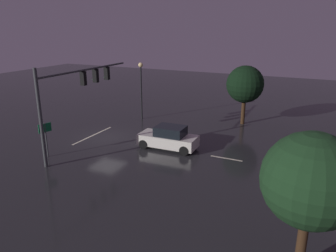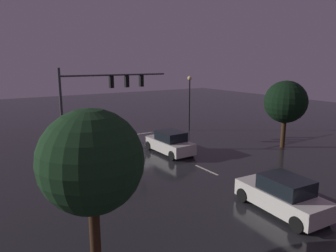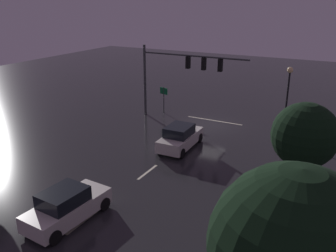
% 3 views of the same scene
% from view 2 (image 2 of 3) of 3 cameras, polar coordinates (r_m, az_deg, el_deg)
% --- Properties ---
extents(ground_plane, '(80.00, 80.00, 0.00)m').
position_cam_2_polar(ground_plane, '(28.21, -5.98, -2.22)').
color(ground_plane, '#232326').
extents(traffic_signal_assembly, '(9.50, 0.47, 6.31)m').
position_cam_2_polar(traffic_signal_assembly, '(26.47, -11.68, 6.70)').
color(traffic_signal_assembly, '#383A3D').
rests_on(traffic_signal_assembly, ground_plane).
extents(lane_dash_far, '(0.16, 2.20, 0.01)m').
position_cam_2_polar(lane_dash_far, '(24.80, -1.81, -4.10)').
color(lane_dash_far, beige).
rests_on(lane_dash_far, ground_plane).
extents(lane_dash_mid, '(0.16, 2.20, 0.01)m').
position_cam_2_polar(lane_dash_mid, '(20.12, 7.04, -7.99)').
color(lane_dash_mid, beige).
rests_on(lane_dash_mid, ground_plane).
extents(lane_dash_near, '(0.16, 2.20, 0.01)m').
position_cam_2_polar(lane_dash_near, '(16.32, 20.94, -13.54)').
color(lane_dash_near, beige).
rests_on(lane_dash_near, ground_plane).
extents(stop_bar, '(5.00, 0.16, 0.01)m').
position_cam_2_polar(stop_bar, '(29.34, -7.11, -1.70)').
color(stop_bar, beige).
rests_on(stop_bar, ground_plane).
extents(car_approaching, '(2.01, 4.41, 1.70)m').
position_cam_2_polar(car_approaching, '(23.31, 0.30, -3.11)').
color(car_approaching, silver).
rests_on(car_approaching, ground_plane).
extents(car_distant, '(2.17, 4.47, 1.70)m').
position_cam_2_polar(car_distant, '(15.38, 20.22, -11.84)').
color(car_distant, silver).
rests_on(car_distant, ground_plane).
extents(street_lamp_left_kerb, '(0.44, 0.44, 5.40)m').
position_cam_2_polar(street_lamp_left_kerb, '(30.84, 3.96, 6.08)').
color(street_lamp_left_kerb, black).
rests_on(street_lamp_left_kerb, ground_plane).
extents(route_sign, '(0.88, 0.32, 2.44)m').
position_cam_2_polar(route_sign, '(27.19, -16.71, 0.62)').
color(route_sign, '#383A3D').
rests_on(route_sign, ground_plane).
extents(tree_right_near, '(3.39, 3.39, 5.37)m').
position_cam_2_polar(tree_right_near, '(10.17, -13.89, -6.39)').
color(tree_right_near, '#382314').
rests_on(tree_right_near, ground_plane).
extents(tree_left_far, '(3.32, 3.32, 5.34)m').
position_cam_2_polar(tree_left_far, '(26.12, 20.76, 4.13)').
color(tree_left_far, '#382314').
rests_on(tree_left_far, ground_plane).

